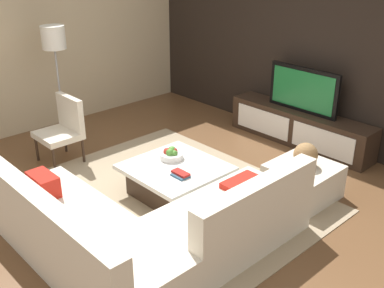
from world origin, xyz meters
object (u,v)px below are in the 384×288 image
Objects in this scene: coffee_table at (176,180)px; book_stack at (181,174)px; television at (303,90)px; ottoman at (303,181)px; accent_chair_near at (64,126)px; sectional_couch at (142,229)px; floor_lamp at (54,44)px; media_console at (299,127)px; fruit_bowl at (171,154)px; decorative_ball at (306,155)px.

book_stack is at bearing -28.00° from coffee_table.
television is 1.57× the size of ottoman.
coffee_table is at bearing 24.74° from accent_chair_near.
television reaches higher than sectional_couch.
sectional_couch is 1.13m from coffee_table.
accent_chair_near is 0.52× the size of floor_lamp.
sectional_couch is 1.44× the size of floor_lamp.
floor_lamp is 7.82× the size of book_stack.
media_console is at bearing 98.89° from sectional_couch.
ottoman is at bearing -53.59° from media_console.
media_console is at bearing 126.41° from ottoman.
fruit_bowl is (-0.28, -2.20, 0.19)m from media_console.
sectional_couch is 3.37m from floor_lamp.
sectional_couch is 11.28× the size of book_stack.
television is 5.17× the size of book_stack.
television reaches higher than book_stack.
accent_chair_near is at bearing -151.62° from decorative_ball.
media_console is 2.55× the size of accent_chair_near.
fruit_bowl is 1.02× the size of decorative_ball.
accent_chair_near reaches higher than book_stack.
book_stack is (-0.80, -1.17, -0.13)m from decorative_ball.
television is 2.38m from coffee_table.
television is 2.45m from book_stack.
decorative_ball is (1.02, 1.05, 0.34)m from coffee_table.
book_stack is at bearing 19.89° from accent_chair_near.
accent_chair_near is (-2.34, 0.51, 0.22)m from sectional_couch.
accent_chair_near is 4.10× the size of book_stack.
media_console is at bearing 42.94° from floor_lamp.
coffee_table is 1.46m from ottoman.
ottoman is at bearing 78.33° from sectional_couch.
ottoman is (0.41, 2.00, -0.07)m from sectional_couch.
media_console reaches higher than coffee_table.
floor_lamp is (-0.72, 0.36, 0.91)m from accent_chair_near.
coffee_table is 2.73m from floor_lamp.
ottoman is at bearing 0.00° from decorative_ball.
book_stack is (0.22, -0.12, 0.20)m from coffee_table.
fruit_bowl is at bearing -141.63° from decorative_ball.
accent_chair_near reaches higher than coffee_table.
television reaches higher than media_console.
sectional_couch reaches higher than decorative_ball.
accent_chair_near is at bearing -165.85° from coffee_table.
fruit_bowl is at bearing 151.35° from coffee_table.
ottoman is at bearing 45.85° from coffee_table.
book_stack is at bearing -28.29° from fruit_bowl.
ottoman is (2.75, 1.49, -0.29)m from accent_chair_near.
floor_lamp reaches higher than television.
accent_chair_near is 3.18× the size of decorative_ball.
fruit_bowl is at bearing 151.71° from book_stack.
floor_lamp is (-2.55, -2.37, 0.59)m from television.
coffee_table is 1.19× the size of accent_chair_near.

